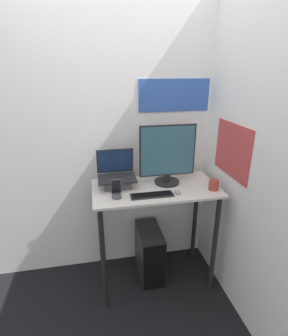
{
  "coord_description": "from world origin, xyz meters",
  "views": [
    {
      "loc": [
        -0.49,
        -1.66,
        1.88
      ],
      "look_at": [
        -0.1,
        0.27,
        1.13
      ],
      "focal_mm": 28.0,
      "sensor_mm": 36.0,
      "label": 1
    }
  ],
  "objects_px": {
    "laptop": "(117,178)",
    "cell_phone": "(116,193)",
    "monitor": "(167,157)",
    "computer_tower": "(149,252)",
    "keyboard": "(152,195)",
    "mouse": "(178,192)"
  },
  "relations": [
    {
      "from": "monitor",
      "to": "mouse",
      "type": "height_order",
      "value": "monitor"
    },
    {
      "from": "cell_phone",
      "to": "mouse",
      "type": "bearing_deg",
      "value": -2.55
    },
    {
      "from": "monitor",
      "to": "computer_tower",
      "type": "distance_m",
      "value": 0.96
    },
    {
      "from": "monitor",
      "to": "computer_tower",
      "type": "height_order",
      "value": "monitor"
    },
    {
      "from": "monitor",
      "to": "computer_tower",
      "type": "xyz_separation_m",
      "value": [
        -0.15,
        -0.01,
        -0.94
      ]
    },
    {
      "from": "mouse",
      "to": "computer_tower",
      "type": "xyz_separation_m",
      "value": [
        -0.18,
        0.21,
        -0.72
      ]
    },
    {
      "from": "keyboard",
      "to": "mouse",
      "type": "xyz_separation_m",
      "value": [
        0.21,
        0.0,
        0.01
      ]
    },
    {
      "from": "mouse",
      "to": "computer_tower",
      "type": "relative_size",
      "value": 0.13
    },
    {
      "from": "mouse",
      "to": "monitor",
      "type": "bearing_deg",
      "value": 97.58
    },
    {
      "from": "laptop",
      "to": "cell_phone",
      "type": "height_order",
      "value": "laptop"
    },
    {
      "from": "laptop",
      "to": "mouse",
      "type": "relative_size",
      "value": 4.79
    },
    {
      "from": "cell_phone",
      "to": "computer_tower",
      "type": "height_order",
      "value": "cell_phone"
    },
    {
      "from": "monitor",
      "to": "laptop",
      "type": "bearing_deg",
      "value": 177.74
    },
    {
      "from": "laptop",
      "to": "monitor",
      "type": "distance_m",
      "value": 0.46
    },
    {
      "from": "monitor",
      "to": "keyboard",
      "type": "height_order",
      "value": "monitor"
    },
    {
      "from": "keyboard",
      "to": "cell_phone",
      "type": "bearing_deg",
      "value": 174.64
    },
    {
      "from": "monitor",
      "to": "mouse",
      "type": "relative_size",
      "value": 7.8
    },
    {
      "from": "laptop",
      "to": "computer_tower",
      "type": "bearing_deg",
      "value": -5.06
    },
    {
      "from": "monitor",
      "to": "computer_tower",
      "type": "relative_size",
      "value": 1.04
    },
    {
      "from": "laptop",
      "to": "cell_phone",
      "type": "bearing_deg",
      "value": -96.52
    },
    {
      "from": "keyboard",
      "to": "computer_tower",
      "type": "relative_size",
      "value": 0.69
    },
    {
      "from": "laptop",
      "to": "monitor",
      "type": "bearing_deg",
      "value": -2.26
    }
  ]
}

